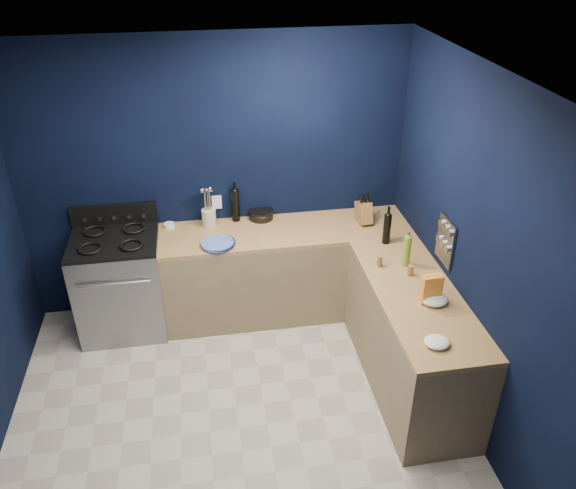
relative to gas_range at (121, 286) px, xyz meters
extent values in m
cube|color=#B5AF9F|center=(0.93, -1.42, -0.47)|extent=(3.50, 3.50, 0.02)
cube|color=silver|center=(0.93, -1.42, 2.15)|extent=(3.50, 3.50, 0.02)
cube|color=black|center=(0.93, 0.34, 0.84)|extent=(3.50, 0.02, 2.60)
cube|color=black|center=(2.69, -1.42, 0.84)|extent=(0.02, 3.50, 2.60)
cube|color=#847052|center=(1.53, 0.02, -0.03)|extent=(2.30, 0.63, 0.86)
cube|color=brown|center=(1.53, 0.02, 0.42)|extent=(2.30, 0.63, 0.04)
cube|color=#847052|center=(2.37, -1.13, -0.03)|extent=(0.63, 1.67, 0.86)
cube|color=brown|center=(2.37, -1.13, 0.42)|extent=(0.63, 1.67, 0.04)
cube|color=gray|center=(0.00, 0.00, 0.00)|extent=(0.76, 0.66, 0.92)
cube|color=black|center=(0.00, -0.32, -0.01)|extent=(0.59, 0.02, 0.42)
cube|color=black|center=(0.00, 0.00, 0.48)|extent=(0.76, 0.66, 0.03)
cube|color=black|center=(0.00, 0.30, 0.58)|extent=(0.76, 0.06, 0.20)
cube|color=gray|center=(2.67, -0.87, 0.72)|extent=(0.02, 0.28, 0.38)
cube|color=white|center=(0.93, 0.32, 0.62)|extent=(0.09, 0.02, 0.13)
cylinder|color=#4952AA|center=(0.90, -0.17, 0.46)|extent=(0.31, 0.31, 0.04)
cylinder|color=white|center=(0.48, 0.24, 0.46)|extent=(0.11, 0.11, 0.04)
cylinder|color=beige|center=(0.85, 0.21, 0.52)|extent=(0.17, 0.17, 0.16)
cylinder|color=black|center=(1.10, 0.27, 0.59)|extent=(0.10, 0.10, 0.31)
cylinder|color=black|center=(1.34, 0.27, 0.48)|extent=(0.23, 0.23, 0.09)
cube|color=brown|center=(2.27, 0.04, 0.54)|extent=(0.13, 0.24, 0.25)
cylinder|color=black|center=(2.36, -0.36, 0.58)|extent=(0.08, 0.08, 0.27)
cylinder|color=olive|center=(2.40, -0.75, 0.58)|extent=(0.08, 0.08, 0.28)
cylinder|color=olive|center=(2.19, -0.72, 0.49)|extent=(0.06, 0.06, 0.10)
cylinder|color=olive|center=(2.39, -0.89, 0.48)|extent=(0.06, 0.06, 0.09)
cube|color=#C32741|center=(2.41, -1.25, 0.56)|extent=(0.16, 0.08, 0.23)
ellipsoid|color=white|center=(2.44, -1.28, 0.48)|extent=(0.23, 0.21, 0.07)
ellipsoid|color=white|center=(2.28, -1.73, 0.47)|extent=(0.22, 0.21, 0.05)
camera|label=1|loc=(0.80, -4.47, 2.98)|focal=35.46mm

